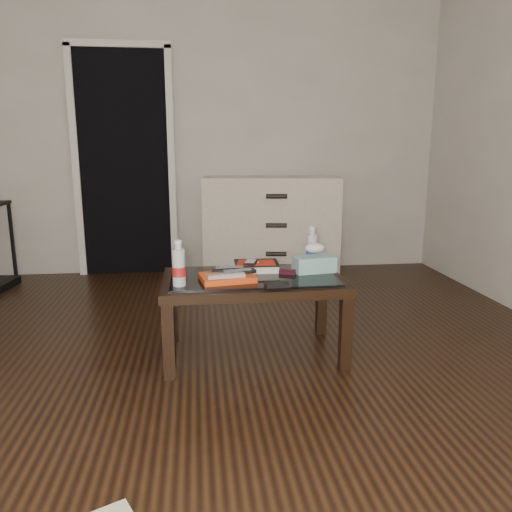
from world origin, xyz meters
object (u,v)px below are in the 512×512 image
(coffee_table, at_px, (253,287))
(tissue_box, at_px, (314,264))
(textbook, at_px, (256,266))
(water_bottle_right, at_px, (312,246))
(water_bottle_left, at_px, (179,263))
(dresser, at_px, (272,226))

(coffee_table, relative_size, tissue_box, 4.35)
(textbook, height_order, water_bottle_right, water_bottle_right)
(water_bottle_left, bearing_deg, water_bottle_right, 24.48)
(textbook, xyz_separation_m, tissue_box, (0.32, -0.08, 0.02))
(coffee_table, height_order, textbook, textbook)
(coffee_table, relative_size, water_bottle_right, 4.20)
(textbook, height_order, tissue_box, tissue_box)
(coffee_table, bearing_deg, textbook, 74.80)
(coffee_table, height_order, dresser, dresser)
(coffee_table, distance_m, tissue_box, 0.37)
(dresser, relative_size, water_bottle_right, 5.31)
(dresser, xyz_separation_m, water_bottle_right, (0.00, -1.58, 0.13))
(dresser, bearing_deg, water_bottle_left, -102.73)
(coffee_table, bearing_deg, water_bottle_left, -158.63)
(dresser, height_order, water_bottle_left, dresser)
(textbook, height_order, water_bottle_left, water_bottle_left)
(water_bottle_left, relative_size, water_bottle_right, 1.00)
(textbook, bearing_deg, water_bottle_left, -145.74)
(tissue_box, bearing_deg, water_bottle_left, -174.39)
(water_bottle_right, bearing_deg, dresser, 90.05)
(dresser, xyz_separation_m, textbook, (-0.34, -1.65, 0.03))
(water_bottle_left, distance_m, tissue_box, 0.78)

